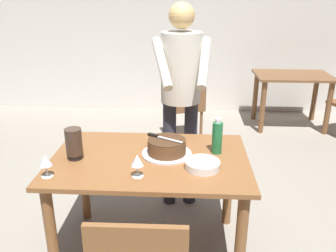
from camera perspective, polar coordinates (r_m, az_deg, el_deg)
ground_plane at (r=2.80m, az=-2.65°, el=-19.04°), size 14.00×14.00×0.00m
back_wall at (r=5.54m, az=0.79°, el=16.25°), size 10.00×0.12×2.70m
main_dining_table at (r=2.44m, az=-2.90°, el=-7.70°), size 1.31×0.87×0.75m
cake_on_platter at (r=2.41m, az=-0.21°, el=-3.46°), size 0.34×0.34×0.11m
cake_knife at (r=2.42m, az=-1.64°, el=-1.69°), size 0.25×0.15×0.02m
plate_stack at (r=2.24m, az=5.55°, el=-6.22°), size 0.22×0.22×0.05m
wine_glass_near at (r=2.11m, az=-4.96°, el=-5.63°), size 0.08×0.08×0.14m
wine_glass_far at (r=2.23m, az=-19.07°, el=-5.34°), size 0.08×0.08×0.14m
water_bottle at (r=2.43m, az=7.89°, el=-1.79°), size 0.07×0.07×0.25m
hurricane_lamp at (r=2.41m, az=-14.85°, el=-2.73°), size 0.11×0.11×0.21m
person_cutting_cake at (r=2.87m, az=2.08°, el=6.36°), size 0.46×0.57×1.72m
background_table at (r=5.16m, az=19.23°, el=6.05°), size 1.00×0.70×0.74m
background_chair_0 at (r=4.42m, az=2.76°, el=3.68°), size 0.55×0.55×0.90m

